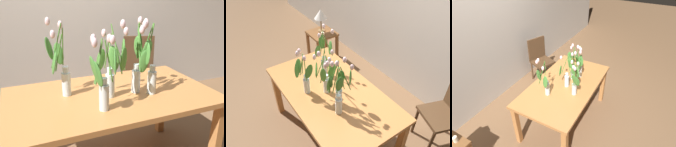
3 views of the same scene
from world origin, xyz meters
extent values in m
cube|color=beige|center=(0.00, 1.48, 1.35)|extent=(9.00, 0.10, 2.70)
cube|color=#B7753D|center=(0.00, 0.00, 0.72)|extent=(1.60, 0.90, 0.04)
cube|color=#B7753D|center=(0.74, -0.39, 0.35)|extent=(0.07, 0.07, 0.70)
cube|color=#B7753D|center=(-0.74, 0.39, 0.35)|extent=(0.07, 0.07, 0.70)
cube|color=#B7753D|center=(0.74, 0.39, 0.35)|extent=(0.07, 0.07, 0.70)
cylinder|color=silver|center=(-0.32, 0.11, 0.83)|extent=(0.07, 0.07, 0.18)
cylinder|color=silver|center=(-0.32, 0.11, 0.94)|extent=(0.04, 0.04, 0.05)
cylinder|color=silver|center=(-0.32, 0.11, 0.80)|extent=(0.06, 0.06, 0.11)
cylinder|color=#478433|center=(-0.37, 0.15, 1.12)|extent=(0.09, 0.07, 0.34)
ellipsoid|color=silver|center=(-0.41, 0.18, 1.30)|extent=(0.04, 0.04, 0.06)
ellipsoid|color=#427F33|center=(-0.42, 0.15, 1.11)|extent=(0.09, 0.08, 0.18)
cylinder|color=#478433|center=(-0.36, 0.11, 1.08)|extent=(0.07, 0.01, 0.27)
ellipsoid|color=silver|center=(-0.40, 0.11, 1.22)|extent=(0.04, 0.04, 0.06)
ellipsoid|color=#427F33|center=(-0.41, 0.08, 1.02)|extent=(0.05, 0.07, 0.17)
cylinder|color=#478433|center=(-0.32, 0.17, 1.10)|extent=(0.01, 0.11, 0.31)
ellipsoid|color=silver|center=(-0.32, 0.23, 1.26)|extent=(0.04, 0.04, 0.06)
ellipsoid|color=#427F33|center=(-0.35, 0.22, 1.04)|extent=(0.09, 0.05, 0.18)
cylinder|color=silver|center=(0.19, -0.03, 0.83)|extent=(0.07, 0.07, 0.18)
cylinder|color=silver|center=(0.19, -0.03, 0.94)|extent=(0.04, 0.04, 0.05)
cylinder|color=silver|center=(0.19, -0.03, 0.80)|extent=(0.06, 0.06, 0.11)
cylinder|color=#478433|center=(0.21, -0.06, 1.11)|extent=(0.04, 0.05, 0.34)
ellipsoid|color=silver|center=(0.23, -0.08, 1.29)|extent=(0.04, 0.04, 0.06)
ellipsoid|color=#427F33|center=(0.26, -0.08, 1.07)|extent=(0.09, 0.09, 0.18)
cylinder|color=#478433|center=(0.17, -0.10, 1.10)|extent=(0.04, 0.12, 0.29)
ellipsoid|color=silver|center=(0.16, -0.16, 1.25)|extent=(0.04, 0.04, 0.06)
ellipsoid|color=#427F33|center=(0.19, -0.15, 1.02)|extent=(0.10, 0.05, 0.18)
cylinder|color=#478433|center=(0.24, 0.01, 1.08)|extent=(0.08, 0.08, 0.27)
ellipsoid|color=silver|center=(0.28, 0.04, 1.22)|extent=(0.04, 0.04, 0.06)
ellipsoid|color=#427F33|center=(0.25, 0.06, 1.08)|extent=(0.07, 0.07, 0.17)
cylinder|color=#478433|center=(0.19, -0.10, 1.11)|extent=(0.02, 0.11, 0.33)
ellipsoid|color=silver|center=(0.18, -0.15, 1.28)|extent=(0.04, 0.04, 0.06)
ellipsoid|color=#427F33|center=(0.21, -0.14, 1.09)|extent=(0.11, 0.04, 0.18)
cylinder|color=silver|center=(0.29, -0.11, 0.83)|extent=(0.07, 0.07, 0.18)
cylinder|color=silver|center=(0.29, -0.11, 0.94)|extent=(0.04, 0.04, 0.05)
cylinder|color=silver|center=(0.29, -0.11, 0.80)|extent=(0.06, 0.06, 0.11)
cylinder|color=#478433|center=(0.25, -0.11, 1.11)|extent=(0.08, 0.02, 0.34)
ellipsoid|color=silver|center=(0.21, -0.12, 1.28)|extent=(0.04, 0.04, 0.06)
ellipsoid|color=#427F33|center=(0.21, -0.15, 1.08)|extent=(0.05, 0.10, 0.18)
cylinder|color=#478433|center=(0.26, -0.05, 1.12)|extent=(0.06, 0.11, 0.34)
ellipsoid|color=silver|center=(0.23, 0.00, 1.29)|extent=(0.04, 0.04, 0.06)
ellipsoid|color=#427F33|center=(0.21, -0.03, 1.09)|extent=(0.09, 0.06, 0.18)
cylinder|color=silver|center=(-0.03, -0.04, 0.83)|extent=(0.07, 0.07, 0.18)
cylinder|color=silver|center=(-0.03, -0.04, 0.94)|extent=(0.04, 0.04, 0.05)
cylinder|color=silver|center=(-0.03, -0.04, 0.80)|extent=(0.06, 0.06, 0.11)
cylinder|color=#56933D|center=(0.03, -0.06, 1.09)|extent=(0.11, 0.03, 0.28)
ellipsoid|color=silver|center=(0.08, -0.07, 1.23)|extent=(0.04, 0.04, 0.06)
ellipsoid|color=#4C8E38|center=(0.08, -0.04, 1.09)|extent=(0.05, 0.10, 0.18)
cylinder|color=#56933D|center=(0.00, -0.10, 1.12)|extent=(0.06, 0.10, 0.34)
ellipsoid|color=silver|center=(0.02, -0.14, 1.29)|extent=(0.04, 0.04, 0.06)
ellipsoid|color=#4C8E38|center=(0.04, -0.12, 1.05)|extent=(0.08, 0.05, 0.17)
cylinder|color=#56933D|center=(-0.04, 0.00, 1.07)|extent=(0.02, 0.08, 0.26)
ellipsoid|color=silver|center=(-0.04, 0.04, 1.21)|extent=(0.04, 0.04, 0.06)
ellipsoid|color=#4C8E38|center=(-0.07, 0.04, 1.01)|extent=(0.10, 0.04, 0.18)
cylinder|color=#56933D|center=(-0.05, -0.10, 1.07)|extent=(0.05, 0.09, 0.25)
ellipsoid|color=silver|center=(-0.07, -0.14, 1.21)|extent=(0.04, 0.04, 0.06)
ellipsoid|color=#4C8E38|center=(-0.04, -0.14, 1.07)|extent=(0.08, 0.07, 0.18)
cylinder|color=silver|center=(-0.14, -0.22, 0.83)|extent=(0.07, 0.07, 0.18)
cylinder|color=silver|center=(-0.14, -0.22, 0.94)|extent=(0.04, 0.04, 0.05)
cylinder|color=silver|center=(-0.14, -0.22, 0.80)|extent=(0.06, 0.06, 0.11)
cylinder|color=#56933D|center=(-0.18, -0.24, 1.08)|extent=(0.07, 0.04, 0.27)
ellipsoid|color=silver|center=(-0.21, -0.25, 1.21)|extent=(0.04, 0.04, 0.06)
ellipsoid|color=#427F33|center=(-0.21, -0.28, 1.02)|extent=(0.08, 0.10, 0.18)
cylinder|color=#56933D|center=(-0.18, -0.22, 1.09)|extent=(0.07, 0.02, 0.29)
ellipsoid|color=silver|center=(-0.21, -0.23, 1.23)|extent=(0.04, 0.04, 0.06)
ellipsoid|color=#427F33|center=(-0.22, -0.26, 1.05)|extent=(0.06, 0.11, 0.18)
cylinder|color=#56933D|center=(-0.11, -0.23, 1.08)|extent=(0.05, 0.02, 0.28)
ellipsoid|color=silver|center=(-0.09, -0.24, 1.22)|extent=(0.04, 0.04, 0.06)
ellipsoid|color=#427F33|center=(-0.06, -0.22, 1.07)|extent=(0.06, 0.12, 0.18)
cube|color=#4C331E|center=(0.79, 0.97, 0.45)|extent=(0.51, 0.51, 0.04)
cylinder|color=#4C331E|center=(0.89, 0.75, 0.21)|extent=(0.04, 0.04, 0.43)
cylinder|color=#4C331E|center=(0.57, 0.87, 0.21)|extent=(0.04, 0.04, 0.43)
cylinder|color=#4C331E|center=(1.00, 1.07, 0.21)|extent=(0.04, 0.04, 0.43)
cylinder|color=#4C331E|center=(0.69, 1.19, 0.21)|extent=(0.04, 0.04, 0.43)
cube|color=#4C331E|center=(0.85, 1.14, 0.70)|extent=(0.39, 0.17, 0.46)
camera|label=1|loc=(-0.64, -1.58, 1.52)|focal=38.66mm
camera|label=2|loc=(1.52, -0.96, 2.41)|focal=35.79mm
camera|label=3|loc=(-2.02, -1.07, 2.49)|focal=30.17mm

